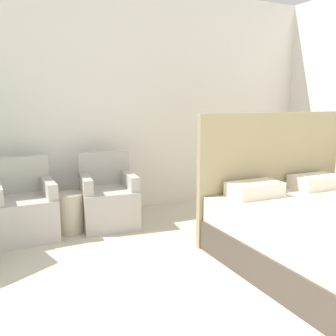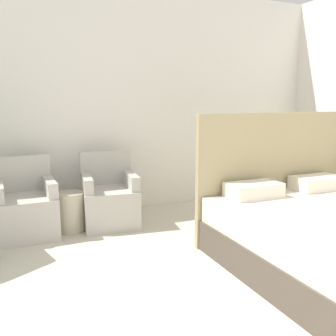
{
  "view_description": "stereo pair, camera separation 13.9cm",
  "coord_description": "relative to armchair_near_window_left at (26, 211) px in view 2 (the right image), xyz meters",
  "views": [
    {
      "loc": [
        -1.41,
        -0.89,
        1.46
      ],
      "look_at": [
        0.3,
        2.71,
        0.73
      ],
      "focal_mm": 40.0,
      "sensor_mm": 36.0,
      "label": 1
    },
    {
      "loc": [
        -1.28,
        -0.95,
        1.46
      ],
      "look_at": [
        0.3,
        2.71,
        0.73
      ],
      "focal_mm": 40.0,
      "sensor_mm": 36.0,
      "label": 2
    }
  ],
  "objects": [
    {
      "name": "wall_back",
      "position": [
        1.15,
        0.61,
        1.17
      ],
      "size": [
        10.0,
        0.06,
        2.9
      ],
      "color": "white",
      "rests_on": "ground_plane"
    },
    {
      "name": "armchair_near_window_left",
      "position": [
        0.0,
        0.0,
        0.0
      ],
      "size": [
        0.63,
        0.64,
        0.84
      ],
      "rotation": [
        0.0,
        0.0,
        0.03
      ],
      "color": "#B7B2A8",
      "rests_on": "ground_plane"
    },
    {
      "name": "armchair_near_window_right",
      "position": [
        0.92,
        -0.0,
        0.0
      ],
      "size": [
        0.68,
        0.69,
        0.84
      ],
      "rotation": [
        0.0,
        0.0,
        -0.11
      ],
      "color": "#B7B2A8",
      "rests_on": "ground_plane"
    },
    {
      "name": "side_table",
      "position": [
        0.46,
        -0.03,
        -0.06
      ],
      "size": [
        0.33,
        0.33,
        0.44
      ],
      "color": "#B7AD93",
      "rests_on": "ground_plane"
    }
  ]
}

